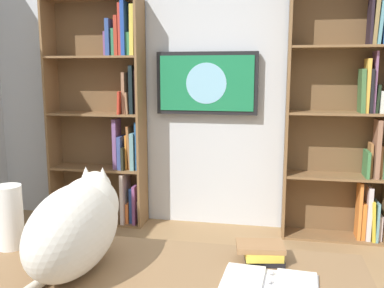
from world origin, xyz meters
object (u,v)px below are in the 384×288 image
(paper_towel_roll, at_px, (9,217))
(cat, at_px, (79,222))
(wall_mounted_tv, at_px, (207,83))
(open_binder, at_px, (269,283))
(desk_book_stack, at_px, (262,252))
(bookshelf_left, at_px, (351,118))
(bookshelf_right, at_px, (109,112))

(paper_towel_roll, bearing_deg, cat, 163.09)
(cat, relative_size, paper_towel_roll, 2.61)
(wall_mounted_tv, height_order, open_binder, wall_mounted_tv)
(paper_towel_roll, xyz_separation_m, desk_book_stack, (-1.03, -0.06, -0.09))
(wall_mounted_tv, height_order, desk_book_stack, wall_mounted_tv)
(bookshelf_left, relative_size, bookshelf_right, 1.04)
(bookshelf_right, xyz_separation_m, wall_mounted_tv, (-0.93, -0.08, 0.28))
(bookshelf_left, distance_m, cat, 2.74)
(open_binder, xyz_separation_m, paper_towel_roll, (1.06, -0.12, 0.12))
(bookshelf_left, bearing_deg, paper_towel_roll, 53.05)
(cat, height_order, open_binder, cat)
(open_binder, distance_m, paper_towel_roll, 1.08)
(bookshelf_left, height_order, open_binder, bookshelf_left)
(wall_mounted_tv, bearing_deg, cat, 87.91)
(bookshelf_left, relative_size, wall_mounted_tv, 2.39)
(bookshelf_right, relative_size, desk_book_stack, 10.89)
(desk_book_stack, bearing_deg, bookshelf_right, -55.64)
(bookshelf_right, bearing_deg, wall_mounted_tv, -175.05)
(open_binder, distance_m, desk_book_stack, 0.19)
(paper_towel_roll, bearing_deg, desk_book_stack, -176.50)
(bookshelf_right, relative_size, open_binder, 6.18)
(bookshelf_left, bearing_deg, open_binder, 74.89)
(wall_mounted_tv, bearing_deg, bookshelf_left, 176.39)
(wall_mounted_tv, bearing_deg, open_binder, 103.87)
(open_binder, xyz_separation_m, desk_book_stack, (0.03, -0.18, 0.03))
(bookshelf_left, xyz_separation_m, open_binder, (0.65, 2.39, -0.33))
(bookshelf_right, bearing_deg, bookshelf_left, -179.97)
(paper_towel_roll, distance_m, desk_book_stack, 1.04)
(bookshelf_right, height_order, open_binder, bookshelf_right)
(open_binder, bearing_deg, wall_mounted_tv, -76.13)
(cat, distance_m, paper_towel_roll, 0.38)
(cat, distance_m, open_binder, 0.72)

